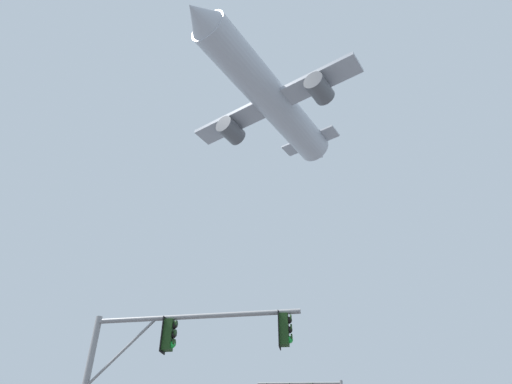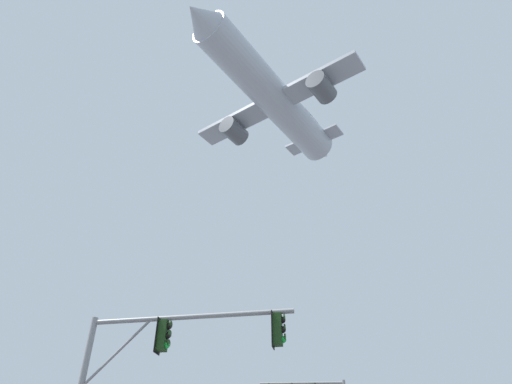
% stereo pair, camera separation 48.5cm
% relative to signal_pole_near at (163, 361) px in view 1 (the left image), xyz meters
% --- Properties ---
extents(signal_pole_near, '(6.39, 1.17, 5.91)m').
position_rel_signal_pole_near_xyz_m(signal_pole_near, '(0.00, 0.00, 0.00)').
color(signal_pole_near, gray).
rests_on(signal_pole_near, ground).
extents(airplane, '(17.40, 22.53, 6.84)m').
position_rel_signal_pole_near_xyz_m(airplane, '(3.95, 18.51, 30.44)').
color(airplane, '#B7BCC6').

